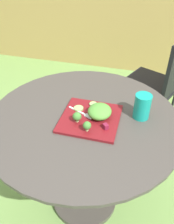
% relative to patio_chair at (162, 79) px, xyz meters
% --- Properties ---
extents(ground_plane, '(12.00, 12.00, 0.00)m').
position_rel_patio_chair_xyz_m(ground_plane, '(-0.42, -0.92, -0.53)').
color(ground_plane, '#70994C').
extents(bamboo_fence, '(8.00, 0.08, 1.62)m').
position_rel_patio_chair_xyz_m(bamboo_fence, '(-0.42, 1.13, 0.28)').
color(bamboo_fence, '#A8894C').
rests_on(bamboo_fence, ground_plane).
extents(patio_table, '(1.00, 1.00, 0.75)m').
position_rel_patio_chair_xyz_m(patio_table, '(-0.42, -0.92, -0.02)').
color(patio_table, '#423D38').
rests_on(patio_table, ground_plane).
extents(patio_chair, '(0.58, 0.58, 0.90)m').
position_rel_patio_chair_xyz_m(patio_chair, '(0.00, 0.00, 0.00)').
color(patio_chair, black).
rests_on(patio_chair, ground_plane).
extents(salad_plate, '(0.29, 0.29, 0.01)m').
position_rel_patio_chair_xyz_m(salad_plate, '(-0.38, -0.93, 0.23)').
color(salad_plate, maroon).
rests_on(salad_plate, patio_table).
extents(drinking_glass, '(0.08, 0.08, 0.13)m').
position_rel_patio_chair_xyz_m(drinking_glass, '(-0.14, -0.84, 0.28)').
color(drinking_glass, '#149989').
rests_on(drinking_glass, patio_table).
extents(fork, '(0.15, 0.08, 0.00)m').
position_rel_patio_chair_xyz_m(fork, '(-0.42, -0.91, 0.24)').
color(fork, silver).
rests_on(fork, salad_plate).
extents(lettuce_mound, '(0.12, 0.13, 0.06)m').
position_rel_patio_chair_xyz_m(lettuce_mound, '(-0.34, -0.91, 0.26)').
color(lettuce_mound, '#519338').
rests_on(lettuce_mound, salad_plate).
extents(broccoli_floret_0, '(0.04, 0.04, 0.05)m').
position_rel_patio_chair_xyz_m(broccoli_floret_0, '(-0.43, -0.98, 0.27)').
color(broccoli_floret_0, '#99B770').
rests_on(broccoli_floret_0, salad_plate).
extents(broccoli_floret_1, '(0.04, 0.04, 0.05)m').
position_rel_patio_chair_xyz_m(broccoli_floret_1, '(-0.37, -1.03, 0.27)').
color(broccoli_floret_1, '#99B770').
rests_on(broccoli_floret_1, salad_plate).
extents(cucumber_slice_0, '(0.04, 0.04, 0.01)m').
position_rel_patio_chair_xyz_m(cucumber_slice_0, '(-0.39, -0.82, 0.24)').
color(cucumber_slice_0, '#8EB766').
rests_on(cucumber_slice_0, salad_plate).
extents(cucumber_slice_1, '(0.05, 0.05, 0.01)m').
position_rel_patio_chair_xyz_m(cucumber_slice_1, '(-0.46, -0.88, 0.24)').
color(cucumber_slice_1, '#8EB766').
rests_on(cucumber_slice_1, salad_plate).
extents(beet_chunk_0, '(0.03, 0.03, 0.03)m').
position_rel_patio_chair_xyz_m(beet_chunk_0, '(-0.29, -0.99, 0.25)').
color(beet_chunk_0, maroon).
rests_on(beet_chunk_0, salad_plate).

